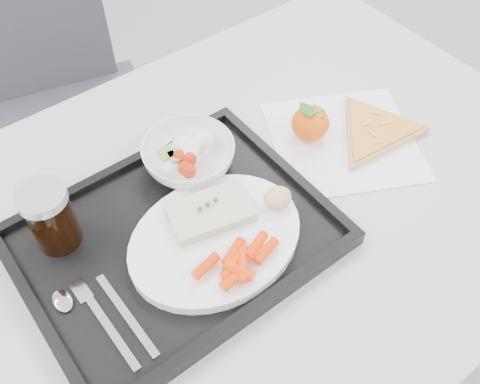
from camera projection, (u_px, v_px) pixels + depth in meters
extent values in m
cube|color=silver|center=(233.00, 214.00, 0.87)|extent=(1.20, 0.80, 0.03)
cylinder|color=#47474C|center=(313.00, 125.00, 1.54)|extent=(0.04, 0.04, 0.72)
cube|color=#383740|center=(75.00, 132.00, 1.39)|extent=(0.51, 0.51, 0.04)
cube|color=#383740|center=(15.00, 14.00, 1.29)|extent=(0.41, 0.13, 0.46)
cylinder|color=#47474C|center=(65.00, 262.00, 1.41)|extent=(0.03, 0.03, 0.43)
cylinder|color=#47474C|center=(179.00, 198.00, 1.55)|extent=(0.03, 0.03, 0.43)
cylinder|color=#47474C|center=(12.00, 180.00, 1.59)|extent=(0.03, 0.03, 0.43)
cylinder|color=#47474C|center=(118.00, 129.00, 1.73)|extent=(0.03, 0.03, 0.43)
cube|color=black|center=(176.00, 239.00, 0.81)|extent=(0.45, 0.35, 0.01)
cube|color=black|center=(120.00, 168.00, 0.88)|extent=(0.45, 0.02, 0.01)
cube|color=black|center=(243.00, 316.00, 0.72)|extent=(0.45, 0.02, 0.01)
cube|color=black|center=(285.00, 168.00, 0.88)|extent=(0.02, 0.32, 0.01)
cube|color=black|center=(39.00, 315.00, 0.72)|extent=(0.02, 0.32, 0.01)
cylinder|color=white|center=(215.00, 239.00, 0.79)|extent=(0.27, 0.27, 0.02)
cube|color=beige|center=(210.00, 212.00, 0.80)|extent=(0.14, 0.10, 0.02)
sphere|color=#236B1C|center=(200.00, 209.00, 0.79)|extent=(0.01, 0.01, 0.01)
sphere|color=#236B1C|center=(208.00, 204.00, 0.79)|extent=(0.01, 0.01, 0.01)
sphere|color=#236B1C|center=(215.00, 200.00, 0.80)|extent=(0.01, 0.01, 0.01)
ellipsoid|color=#F1CA89|center=(278.00, 198.00, 0.81)|extent=(0.05, 0.04, 0.03)
imported|color=white|center=(189.00, 156.00, 0.88)|extent=(0.15, 0.15, 0.05)
cylinder|color=black|center=(52.00, 219.00, 0.76)|extent=(0.07, 0.07, 0.10)
cylinder|color=#A5A8AD|center=(41.00, 197.00, 0.72)|extent=(0.07, 0.07, 0.01)
cube|color=silver|center=(108.00, 327.00, 0.71)|extent=(0.01, 0.15, 0.00)
ellipsoid|color=silver|center=(62.00, 301.00, 0.73)|extent=(0.03, 0.04, 0.01)
cube|color=silver|center=(127.00, 315.00, 0.72)|extent=(0.01, 0.15, 0.00)
cube|color=silver|center=(81.00, 291.00, 0.74)|extent=(0.02, 0.04, 0.00)
cube|color=white|center=(343.00, 141.00, 0.95)|extent=(0.33, 0.33, 0.00)
ellipsoid|color=orange|center=(310.00, 123.00, 0.93)|extent=(0.08, 0.08, 0.06)
cube|color=#236B1C|center=(312.00, 111.00, 0.91)|extent=(0.05, 0.05, 0.02)
cube|color=#236B1C|center=(312.00, 111.00, 0.91)|extent=(0.05, 0.03, 0.02)
cylinder|color=tan|center=(375.00, 131.00, 0.95)|extent=(0.28, 0.28, 0.01)
cylinder|color=#BE420D|center=(376.00, 128.00, 0.95)|extent=(0.25, 0.25, 0.00)
cube|color=#EABC47|center=(372.00, 133.00, 0.93)|extent=(0.01, 0.02, 0.00)
cube|color=#EABC47|center=(376.00, 113.00, 0.97)|extent=(0.01, 0.02, 0.00)
cube|color=#EABC47|center=(367.00, 124.00, 0.95)|extent=(0.02, 0.01, 0.00)
cube|color=#EABC47|center=(386.00, 123.00, 0.95)|extent=(0.02, 0.01, 0.00)
cube|color=#EABC47|center=(379.00, 142.00, 0.92)|extent=(0.02, 0.01, 0.00)
cylinder|color=#FA3806|center=(206.00, 266.00, 0.74)|extent=(0.05, 0.02, 0.01)
cylinder|color=#FA3806|center=(235.00, 278.00, 0.73)|extent=(0.05, 0.02, 0.01)
cylinder|color=#FA3806|center=(266.00, 251.00, 0.75)|extent=(0.05, 0.03, 0.01)
cylinder|color=#FA3806|center=(243.00, 267.00, 0.73)|extent=(0.04, 0.05, 0.01)
cylinder|color=#FA3806|center=(237.00, 258.00, 0.74)|extent=(0.05, 0.03, 0.01)
cylinder|color=#FA3806|center=(256.00, 245.00, 0.75)|extent=(0.05, 0.03, 0.01)
cylinder|color=#FA3806|center=(234.00, 251.00, 0.76)|extent=(0.05, 0.03, 0.01)
cylinder|color=#FA3806|center=(239.00, 271.00, 0.73)|extent=(0.03, 0.05, 0.01)
cylinder|color=#FA3806|center=(233.00, 266.00, 0.74)|extent=(0.05, 0.03, 0.01)
cylinder|color=#FA3806|center=(251.00, 255.00, 0.75)|extent=(0.05, 0.03, 0.01)
sphere|color=#AD2409|center=(180.00, 157.00, 0.86)|extent=(0.02, 0.02, 0.02)
sphere|color=#AD2409|center=(189.00, 171.00, 0.84)|extent=(0.02, 0.02, 0.02)
sphere|color=#AD2409|center=(190.00, 159.00, 0.85)|extent=(0.02, 0.02, 0.02)
sphere|color=#AD2409|center=(185.00, 168.00, 0.84)|extent=(0.02, 0.02, 0.02)
ellipsoid|color=silver|center=(203.00, 139.00, 0.89)|extent=(0.04, 0.04, 0.03)
ellipsoid|color=silver|center=(190.00, 156.00, 0.86)|extent=(0.04, 0.04, 0.03)
ellipsoid|color=silver|center=(184.00, 147.00, 0.87)|extent=(0.04, 0.04, 0.03)
ellipsoid|color=silver|center=(183.00, 146.00, 0.88)|extent=(0.04, 0.04, 0.03)
ellipsoid|color=silver|center=(192.00, 148.00, 0.87)|extent=(0.04, 0.04, 0.03)
cube|color=#5D9539|center=(177.00, 155.00, 0.85)|extent=(0.03, 0.03, 0.00)
cube|color=#5D9539|center=(166.00, 154.00, 0.86)|extent=(0.03, 0.03, 0.00)
cube|color=#5D9539|center=(194.00, 150.00, 0.86)|extent=(0.03, 0.03, 0.00)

